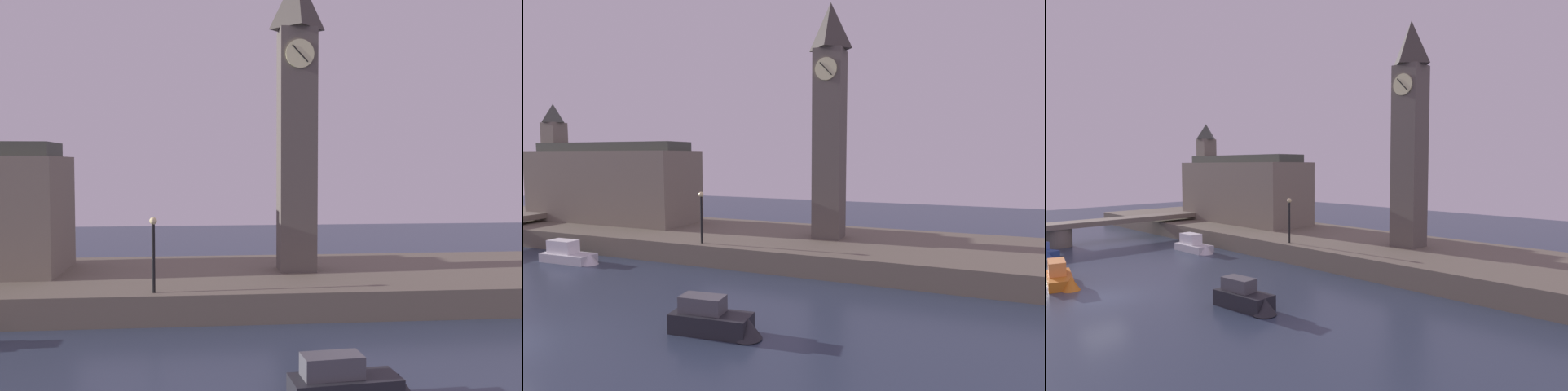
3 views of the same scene
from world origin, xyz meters
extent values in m
cube|color=#6B6051|center=(0.00, 20.00, 0.75)|extent=(70.00, 12.00, 1.50)
cube|color=#5B544C|center=(8.24, 20.20, 8.46)|extent=(2.10, 2.10, 13.93)
cylinder|color=beige|center=(8.24, 19.09, 13.88)|extent=(1.60, 0.12, 1.60)
cube|color=black|center=(8.24, 19.02, 13.88)|extent=(0.92, 0.04, 0.97)
pyramid|color=#403A35|center=(8.24, 20.20, 17.12)|extent=(2.31, 2.31, 3.38)
cube|color=slate|center=(-13.40, 20.95, 4.82)|extent=(16.42, 5.82, 6.65)
cube|color=slate|center=(-20.73, 20.95, 6.26)|extent=(1.76, 1.76, 9.52)
pyramid|color=#474C42|center=(-20.73, 20.95, 11.96)|extent=(1.93, 1.93, 1.88)
cube|color=#42473D|center=(-13.40, 20.95, 8.55)|extent=(15.60, 3.49, 0.80)
cylinder|color=black|center=(0.45, 14.78, 3.15)|extent=(0.16, 0.16, 3.31)
sphere|color=#F2E099|center=(0.45, 14.78, 4.99)|extent=(0.36, 0.36, 0.36)
cube|color=silver|center=(-8.89, 11.64, 0.32)|extent=(4.04, 1.67, 0.64)
cube|color=white|center=(-9.37, 11.64, 1.11)|extent=(2.08, 1.15, 0.94)
cone|color=silver|center=(-6.89, 11.64, 0.35)|extent=(1.45, 1.45, 1.00)
cube|color=#232328|center=(7.40, 4.64, 0.44)|extent=(3.65, 1.71, 0.88)
cube|color=#515156|center=(6.97, 4.64, 1.25)|extent=(2.02, 1.15, 0.73)
cone|color=#232328|center=(9.16, 4.64, 0.49)|extent=(1.36, 1.36, 0.88)
camera|label=1|loc=(2.99, -13.34, 7.68)|focal=40.09mm
camera|label=2|loc=(17.04, -10.96, 7.71)|focal=29.54mm
camera|label=3|loc=(26.67, -10.35, 7.82)|focal=30.90mm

